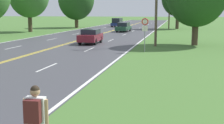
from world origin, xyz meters
TOP-DOWN VIEW (x-y plane):
  - hitchhiker_person at (8.18, 5.56)m, footprint 0.58×0.42m
  - traffic_sign at (8.55, 24.79)m, footprint 0.60×0.10m
  - utility_pole_far at (9.38, 59.65)m, footprint 1.80×0.24m
  - car_maroon_sedan_approaching at (2.38, 30.36)m, footprint 1.87×4.04m
  - car_dark_green_sedan_mid_near at (2.36, 50.12)m, footprint 1.99×4.81m
  - car_dark_blue_van_mid_far at (-1.84, 66.18)m, footprint 2.09×4.53m

SIDE VIEW (x-z plane):
  - car_dark_green_sedan_mid_near at x=2.36m, z-range 0.01..1.55m
  - car_maroon_sedan_approaching at x=2.38m, z-range 0.04..1.53m
  - car_dark_blue_van_mid_far at x=-1.84m, z-range 0.03..1.91m
  - hitchhiker_person at x=8.18m, z-range 0.19..1.89m
  - traffic_sign at x=8.55m, z-range 0.72..3.50m
  - utility_pole_far at x=9.38m, z-range 0.16..9.91m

